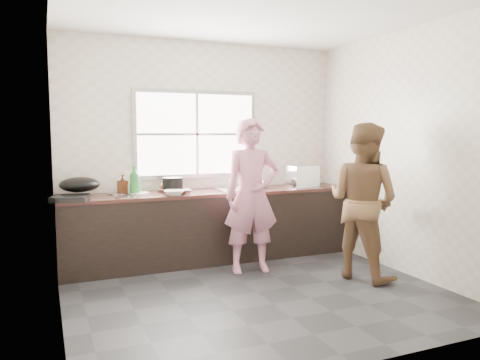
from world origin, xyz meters
name	(u,v)px	position (x,y,z in m)	size (l,w,h in m)	color
floor	(256,292)	(0.00, 0.00, -0.01)	(3.60, 3.20, 0.01)	#2C2C2F
ceiling	(257,10)	(0.00, 0.00, 2.71)	(3.60, 3.20, 0.01)	silver
wall_back	(204,150)	(0.00, 1.60, 1.35)	(3.60, 0.01, 2.70)	beige
wall_left	(55,160)	(-1.80, 0.00, 1.35)	(0.01, 3.20, 2.70)	silver
wall_right	(404,153)	(1.80, 0.00, 1.35)	(0.01, 3.20, 2.70)	silver
wall_front	(362,167)	(0.00, -1.60, 1.35)	(3.60, 0.01, 2.70)	beige
cabinet	(212,227)	(0.00, 1.29, 0.41)	(3.60, 0.62, 0.82)	black
countertop	(212,193)	(0.00, 1.29, 0.84)	(3.60, 0.64, 0.04)	#381C16
sink	(239,189)	(0.35, 1.29, 0.86)	(0.55, 0.45, 0.02)	silver
faucet	(233,176)	(0.35, 1.49, 1.01)	(0.02, 0.02, 0.30)	silver
window_frame	(196,134)	(-0.10, 1.59, 1.55)	(1.60, 0.05, 1.10)	#9EA0A5
window_glazing	(197,134)	(-0.10, 1.57, 1.55)	(1.50, 0.01, 1.00)	white
woman	(252,201)	(0.25, 0.68, 0.81)	(0.59, 0.39, 1.62)	pink
person_side	(363,201)	(1.26, 0.00, 0.84)	(0.82, 0.63, 1.68)	brown
cutting_board	(174,190)	(-0.45, 1.39, 0.88)	(0.40, 0.40, 0.04)	black
cleaver	(182,190)	(-0.41, 1.16, 0.90)	(0.20, 0.10, 0.01)	silver
bowl_mince	(174,193)	(-0.53, 1.08, 0.89)	(0.24, 0.24, 0.06)	white
bowl_crabs	(258,185)	(0.65, 1.34, 0.89)	(0.22, 0.22, 0.07)	silver
bowl_held	(244,188)	(0.36, 1.16, 0.89)	(0.18, 0.18, 0.06)	white
black_pot	(173,185)	(-0.48, 1.36, 0.95)	(0.25, 0.25, 0.18)	black
plate_food	(140,193)	(-0.87, 1.34, 0.87)	(0.21, 0.21, 0.02)	white
bottle_green	(135,180)	(-0.92, 1.36, 1.02)	(0.13, 0.13, 0.33)	#277831
bottle_brown_tall	(123,185)	(-1.04, 1.48, 0.96)	(0.09, 0.09, 0.20)	#4C2313
bottle_brown_short	(165,186)	(-0.55, 1.43, 0.94)	(0.12, 0.12, 0.15)	#4B1F12
glass_jar	(131,189)	(-0.96, 1.44, 0.91)	(0.07, 0.07, 0.10)	white
burner	(70,198)	(-1.65, 1.10, 0.89)	(0.36, 0.36, 0.05)	black
wok	(79,185)	(-1.54, 1.32, 1.00)	(0.43, 0.43, 0.16)	black
dish_rack	(302,176)	(1.20, 1.19, 1.00)	(0.38, 0.27, 0.29)	silver
pot_lid_left	(126,197)	(-1.07, 1.12, 0.87)	(0.23, 0.23, 0.01)	#A7AAAE
pot_lid_right	(118,193)	(-1.11, 1.45, 0.87)	(0.24, 0.24, 0.01)	silver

